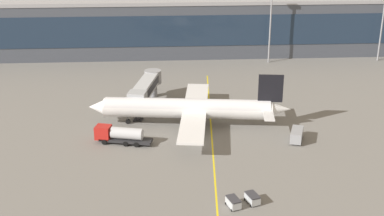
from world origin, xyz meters
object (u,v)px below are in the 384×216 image
object	(u,v)px
main_airliner	(189,108)
baggage_cart_1	(252,198)
crew_van	(297,135)
baggage_cart_0	(233,202)
fuel_tanker	(120,135)

from	to	relation	value
main_airliner	baggage_cart_1	bearing A→B (deg)	-75.53
crew_van	baggage_cart_1	xyz separation A→B (m)	(-12.20, -21.59, -0.53)
main_airliner	baggage_cart_1	xyz separation A→B (m)	(7.93, -30.73, -2.91)
main_airliner	crew_van	world-z (taller)	main_airliner
crew_van	baggage_cart_0	world-z (taller)	crew_van
crew_van	baggage_cart_1	distance (m)	24.80
crew_van	baggage_cart_0	xyz separation A→B (m)	(-15.25, -22.56, -0.53)
crew_van	fuel_tanker	bearing A→B (deg)	177.87
fuel_tanker	crew_van	xyz separation A→B (m)	(33.67, -1.25, -0.43)
main_airliner	baggage_cart_0	size ratio (longest dim) A/B	13.81
fuel_tanker	baggage_cart_0	distance (m)	30.12
fuel_tanker	crew_van	size ratio (longest dim) A/B	2.05
baggage_cart_0	baggage_cart_1	world-z (taller)	same
crew_van	baggage_cart_1	bearing A→B (deg)	-119.46
fuel_tanker	baggage_cart_1	bearing A→B (deg)	-46.77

